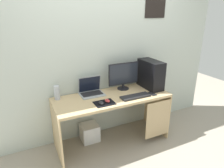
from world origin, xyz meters
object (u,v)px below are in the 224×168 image
(laptop, at_px, (91,91))
(keyboard, at_px, (135,96))
(subwoofer, at_px, (90,132))
(pc_tower, at_px, (151,74))
(speaker, at_px, (57,93))
(monitor, at_px, (124,76))
(mouse_left, at_px, (107,101))
(cell_phone, at_px, (152,94))
(mouse_right, at_px, (101,103))

(laptop, xyz_separation_m, keyboard, (0.50, -0.37, -0.04))
(subwoofer, bearing_deg, pc_tower, -7.35)
(laptop, xyz_separation_m, speaker, (-0.47, 0.02, 0.05))
(monitor, relative_size, mouse_left, 5.04)
(mouse_left, relative_size, cell_phone, 0.74)
(pc_tower, bearing_deg, keyboard, -150.61)
(pc_tower, bearing_deg, mouse_left, -165.90)
(monitor, height_order, laptop, monitor)
(pc_tower, bearing_deg, subwoofer, 172.65)
(pc_tower, distance_m, laptop, 0.93)
(monitor, xyz_separation_m, keyboard, (0.00, -0.34, -0.20))
(keyboard, bearing_deg, pc_tower, 29.39)
(laptop, height_order, cell_phone, laptop)
(mouse_left, height_order, mouse_right, same)
(subwoofer, bearing_deg, monitor, -0.59)
(subwoofer, bearing_deg, speaker, 174.04)
(keyboard, relative_size, subwoofer, 1.65)
(monitor, bearing_deg, speaker, 177.14)
(monitor, bearing_deg, pc_tower, -16.54)
(speaker, distance_m, mouse_left, 0.68)
(monitor, height_order, speaker, monitor)
(speaker, relative_size, cell_phone, 1.47)
(keyboard, xyz_separation_m, cell_phone, (0.27, -0.01, -0.01))
(speaker, xyz_separation_m, mouse_left, (0.56, -0.37, -0.07))
(speaker, xyz_separation_m, subwoofer, (0.41, -0.04, -0.70))
(mouse_right, height_order, cell_phone, mouse_right)
(mouse_left, bearing_deg, mouse_right, -165.26)
(mouse_left, xyz_separation_m, subwoofer, (-0.15, 0.33, -0.63))
(cell_phone, distance_m, subwoofer, 1.10)
(speaker, distance_m, cell_phone, 1.31)
(mouse_left, height_order, subwoofer, mouse_left)
(cell_phone, bearing_deg, mouse_left, 177.32)
(monitor, xyz_separation_m, laptop, (-0.50, 0.03, -0.16))
(keyboard, relative_size, mouse_right, 4.38)
(mouse_left, xyz_separation_m, cell_phone, (0.68, -0.03, -0.02))
(keyboard, xyz_separation_m, mouse_left, (-0.41, 0.02, 0.01))
(monitor, bearing_deg, mouse_right, -145.65)
(speaker, relative_size, keyboard, 0.46)
(pc_tower, height_order, speaker, pc_tower)
(monitor, distance_m, speaker, 0.98)
(pc_tower, bearing_deg, monitor, 163.46)
(mouse_left, bearing_deg, pc_tower, 14.10)
(pc_tower, height_order, mouse_left, pc_tower)
(laptop, relative_size, subwoofer, 1.30)
(monitor, distance_m, cell_phone, 0.49)
(mouse_right, distance_m, cell_phone, 0.78)
(cell_phone, bearing_deg, monitor, 127.66)
(mouse_left, bearing_deg, keyboard, -2.77)
(monitor, bearing_deg, mouse_left, -142.03)
(speaker, relative_size, mouse_left, 1.99)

